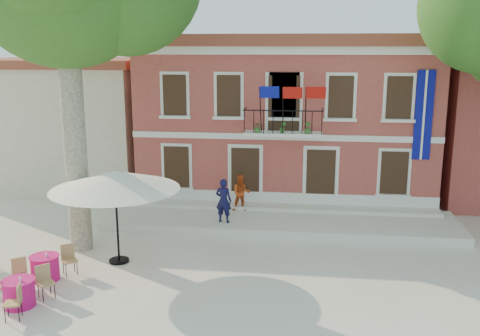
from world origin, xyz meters
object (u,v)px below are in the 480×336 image
at_px(patio_umbrella, 115,180).
at_px(cafe_table_2, 45,267).
at_px(pedestrian_orange, 241,193).
at_px(pedestrian_navy, 224,201).
at_px(cafe_table_1, 19,292).

height_order(patio_umbrella, cafe_table_2, patio_umbrella).
bearing_deg(pedestrian_orange, pedestrian_navy, -115.12).
relative_size(cafe_table_1, cafe_table_2, 1.04).
relative_size(pedestrian_orange, cafe_table_2, 0.87).
xyz_separation_m(pedestrian_orange, cafe_table_2, (-5.20, -6.84, -0.64)).
bearing_deg(cafe_table_2, patio_umbrella, 43.00).
height_order(patio_umbrella, pedestrian_navy, patio_umbrella).
distance_m(patio_umbrella, pedestrian_navy, 4.95).
relative_size(patio_umbrella, cafe_table_2, 2.37).
bearing_deg(cafe_table_1, cafe_table_2, 93.82).
bearing_deg(pedestrian_orange, cafe_table_2, -135.03).
bearing_deg(patio_umbrella, pedestrian_navy, 50.81).
bearing_deg(cafe_table_1, patio_umbrella, 63.95).
height_order(pedestrian_navy, pedestrian_orange, pedestrian_navy).
height_order(pedestrian_orange, cafe_table_2, pedestrian_orange).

